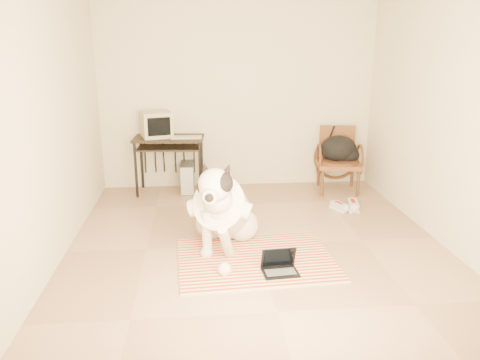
{
  "coord_description": "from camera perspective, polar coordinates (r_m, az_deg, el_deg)",
  "views": [
    {
      "loc": [
        -0.61,
        -4.61,
        2.11
      ],
      "look_at": [
        -0.18,
        -0.03,
        0.74
      ],
      "focal_mm": 35.0,
      "sensor_mm": 36.0,
      "label": 1
    }
  ],
  "objects": [
    {
      "name": "wall_back",
      "position": [
        6.92,
        -0.27,
        10.25
      ],
      "size": [
        4.5,
        0.0,
        4.5
      ],
      "primitive_type": "plane",
      "rotation": [
        1.57,
        0.0,
        0.0
      ],
      "color": "beige",
      "rests_on": "floor"
    },
    {
      "name": "rug",
      "position": [
        4.76,
        1.93,
        -9.65
      ],
      "size": [
        1.61,
        1.27,
        0.02
      ],
      "color": "red",
      "rests_on": "floor"
    },
    {
      "name": "wall_right",
      "position": [
        5.35,
        24.12,
        6.96
      ],
      "size": [
        0.0,
        4.5,
        4.5
      ],
      "primitive_type": "plane",
      "rotation": [
        1.57,
        0.0,
        -1.57
      ],
      "color": "beige",
      "rests_on": "floor"
    },
    {
      "name": "pc_tower",
      "position": [
        6.84,
        -6.42,
        0.32
      ],
      "size": [
        0.2,
        0.45,
        0.42
      ],
      "color": "#474749",
      "rests_on": "floor"
    },
    {
      "name": "wall_left",
      "position": [
        4.87,
        -22.01,
        6.39
      ],
      "size": [
        0.0,
        4.5,
        4.5
      ],
      "primitive_type": "plane",
      "rotation": [
        1.57,
        0.0,
        1.57
      ],
      "color": "beige",
      "rests_on": "floor"
    },
    {
      "name": "wall_front",
      "position": [
        2.55,
        8.72,
        -0.96
      ],
      "size": [
        4.5,
        0.0,
        4.5
      ],
      "primitive_type": "plane",
      "rotation": [
        -1.57,
        0.0,
        0.0
      ],
      "color": "beige",
      "rests_on": "floor"
    },
    {
      "name": "computer_desk",
      "position": [
        6.7,
        -8.65,
        4.21
      ],
      "size": [
        1.01,
        0.61,
        0.81
      ],
      "color": "black",
      "rests_on": "floor"
    },
    {
      "name": "rattan_chair",
      "position": [
        6.95,
        11.88,
        2.48
      ],
      "size": [
        0.68,
        0.67,
        0.92
      ],
      "color": "brown",
      "rests_on": "floor"
    },
    {
      "name": "backpack",
      "position": [
        6.92,
        12.12,
        3.59
      ],
      "size": [
        0.56,
        0.44,
        0.39
      ],
      "color": "black",
      "rests_on": "rattan_chair"
    },
    {
      "name": "floor",
      "position": [
        5.1,
        2.01,
        -7.88
      ],
      "size": [
        4.5,
        4.5,
        0.0
      ],
      "primitive_type": "plane",
      "color": "#A27F63",
      "rests_on": "ground"
    },
    {
      "name": "sneaker_left",
      "position": [
        6.24,
        12.02,
        -3.19
      ],
      "size": [
        0.21,
        0.29,
        0.09
      ],
      "color": "white",
      "rests_on": "floor"
    },
    {
      "name": "dog",
      "position": [
        4.89,
        -2.1,
        -3.77
      ],
      "size": [
        0.74,
        1.45,
        1.05
      ],
      "color": "silver",
      "rests_on": "rug"
    },
    {
      "name": "laptop",
      "position": [
        4.49,
        4.84,
        -10.43
      ],
      "size": [
        0.35,
        0.26,
        0.23
      ],
      "color": "black",
      "rests_on": "rug"
    },
    {
      "name": "desk_keyboard",
      "position": [
        6.58,
        -6.55,
        5.2
      ],
      "size": [
        0.42,
        0.16,
        0.03
      ],
      "primitive_type": "cube",
      "rotation": [
        0.0,
        0.0,
        -0.02
      ],
      "color": "tan",
      "rests_on": "computer_desk"
    },
    {
      "name": "sneaker_right",
      "position": [
        6.29,
        13.6,
        -3.06
      ],
      "size": [
        0.18,
        0.33,
        0.11
      ],
      "color": "white",
      "rests_on": "floor"
    },
    {
      "name": "crt_monitor",
      "position": [
        6.7,
        -10.16,
        6.68
      ],
      "size": [
        0.48,
        0.47,
        0.36
      ],
      "color": "tan",
      "rests_on": "computer_desk"
    }
  ]
}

